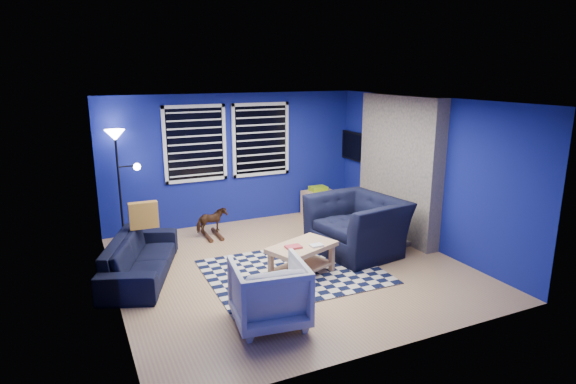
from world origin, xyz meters
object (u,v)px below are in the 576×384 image
at_px(rocking_horse, 212,221).
at_px(armchair_big, 357,225).
at_px(coffee_table, 302,254).
at_px(floor_lamp, 118,151).
at_px(sofa, 140,257).
at_px(armchair_bent, 269,293).
at_px(tv, 356,147).
at_px(cabinet, 318,202).

bearing_deg(rocking_horse, armchair_big, -140.75).
bearing_deg(coffee_table, floor_lamp, 129.34).
bearing_deg(sofa, floor_lamp, 21.36).
xyz_separation_m(armchair_big, floor_lamp, (-3.40, 2.17, 1.15)).
xyz_separation_m(armchair_bent, coffee_table, (0.96, 1.06, -0.05)).
bearing_deg(armchair_big, sofa, -107.31).
bearing_deg(tv, cabinet, 162.87).
relative_size(rocking_horse, cabinet, 0.83).
bearing_deg(coffee_table, armchair_bent, -132.27).
height_order(armchair_bent, rocking_horse, armchair_bent).
bearing_deg(coffee_table, armchair_big, 20.42).
bearing_deg(armchair_big, rocking_horse, -140.29).
relative_size(rocking_horse, coffee_table, 0.48).
relative_size(armchair_bent, cabinet, 1.30).
distance_m(sofa, rocking_horse, 1.87).
height_order(rocking_horse, coffee_table, rocking_horse).
xyz_separation_m(coffee_table, floor_lamp, (-2.16, 2.63, 1.26)).
relative_size(coffee_table, cabinet, 1.71).
bearing_deg(armchair_big, cabinet, 159.56).
bearing_deg(sofa, armchair_big, -78.03).
bearing_deg(tv, rocking_horse, -176.35).
height_order(armchair_big, floor_lamp, floor_lamp).
bearing_deg(floor_lamp, rocking_horse, -17.18).
distance_m(coffee_table, floor_lamp, 3.63).
distance_m(tv, armchair_big, 2.44).
bearing_deg(sofa, cabinet, -46.16).
distance_m(armchair_big, armchair_bent, 2.67).
distance_m(armchair_big, cabinet, 2.20).
height_order(tv, rocking_horse, tv).
xyz_separation_m(armchair_big, cabinet, (0.44, 2.15, -0.19)).
distance_m(rocking_horse, cabinet, 2.43).
xyz_separation_m(tv, coffee_table, (-2.42, -2.38, -1.06)).
xyz_separation_m(tv, floor_lamp, (-4.57, 0.25, 0.20)).
relative_size(armchair_bent, floor_lamp, 0.44).
height_order(armchair_big, rocking_horse, armchair_big).
relative_size(armchair_big, floor_lamp, 0.72).
height_order(armchair_bent, coffee_table, armchair_bent).
relative_size(tv, floor_lamp, 0.51).
height_order(armchair_bent, cabinet, armchair_bent).
relative_size(armchair_big, coffee_table, 1.25).
distance_m(tv, sofa, 4.89).
xyz_separation_m(armchair_big, armchair_bent, (-2.20, -1.52, -0.07)).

